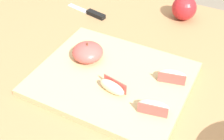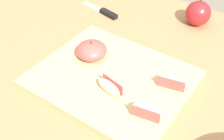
{
  "view_description": "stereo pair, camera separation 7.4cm",
  "coord_description": "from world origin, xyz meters",
  "views": [
    {
      "loc": [
        0.25,
        -0.53,
        1.25
      ],
      "look_at": [
        -0.01,
        -0.03,
        0.77
      ],
      "focal_mm": 47.98,
      "sensor_mm": 36.0,
      "label": 1
    },
    {
      "loc": [
        0.31,
        -0.49,
        1.25
      ],
      "look_at": [
        -0.01,
        -0.03,
        0.77
      ],
      "focal_mm": 47.98,
      "sensor_mm": 36.0,
      "label": 2
    }
  ],
  "objects": [
    {
      "name": "paring_knife",
      "position": [
        -0.22,
        0.23,
        0.74
      ],
      "size": [
        0.16,
        0.05,
        0.01
      ],
      "color": "silver",
      "rests_on": "dining_table"
    },
    {
      "name": "apple_wedge_back",
      "position": [
        0.13,
        0.02,
        0.76
      ],
      "size": [
        0.07,
        0.04,
        0.03
      ],
      "color": "beige",
      "rests_on": "cutting_board"
    },
    {
      "name": "dining_table",
      "position": [
        0.0,
        0.0,
        0.63
      ],
      "size": [
        1.24,
        0.93,
        0.73
      ],
      "color": "#9E754C",
      "rests_on": "ground_plane"
    },
    {
      "name": "apple_wedge_left",
      "position": [
        0.02,
        -0.08,
        0.76
      ],
      "size": [
        0.07,
        0.04,
        0.03
      ],
      "color": "beige",
      "rests_on": "cutting_board"
    },
    {
      "name": "cutting_board",
      "position": [
        -0.01,
        -0.03,
        0.74
      ],
      "size": [
        0.38,
        0.31,
        0.02
      ],
      "color": "tan",
      "rests_on": "dining_table"
    },
    {
      "name": "whole_apple_crimson",
      "position": [
        0.06,
        0.34,
        0.77
      ],
      "size": [
        0.08,
        0.08,
        0.09
      ],
      "color": "#B21E23",
      "rests_on": "dining_table"
    },
    {
      "name": "apple_half_skin_up",
      "position": [
        -0.1,
        0.0,
        0.77
      ],
      "size": [
        0.08,
        0.08,
        0.05
      ],
      "color": "#D14C47",
      "rests_on": "cutting_board"
    },
    {
      "name": "apple_wedge_front",
      "position": [
        0.12,
        -0.09,
        0.76
      ],
      "size": [
        0.07,
        0.04,
        0.03
      ],
      "color": "beige",
      "rests_on": "cutting_board"
    }
  ]
}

